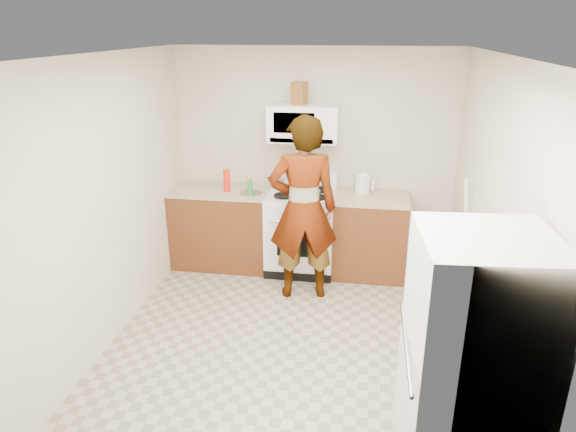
% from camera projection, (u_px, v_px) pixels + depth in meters
% --- Properties ---
extents(floor, '(3.60, 3.60, 0.00)m').
position_uv_depth(floor, '(290.00, 340.00, 4.69)').
color(floor, gray).
rests_on(floor, ground).
extents(back_wall, '(3.20, 0.02, 2.50)m').
position_uv_depth(back_wall, '(314.00, 159.00, 5.92)').
color(back_wall, beige).
rests_on(back_wall, floor).
extents(right_wall, '(0.02, 3.60, 2.50)m').
position_uv_depth(right_wall, '(490.00, 222.00, 4.03)').
color(right_wall, beige).
rests_on(right_wall, floor).
extents(cabinet_left, '(1.12, 0.62, 0.90)m').
position_uv_depth(cabinet_left, '(222.00, 228.00, 6.07)').
color(cabinet_left, '#612D17').
rests_on(cabinet_left, floor).
extents(counter_left, '(1.14, 0.64, 0.03)m').
position_uv_depth(counter_left, '(221.00, 190.00, 5.90)').
color(counter_left, tan).
rests_on(counter_left, cabinet_left).
extents(cabinet_right, '(0.80, 0.62, 0.90)m').
position_uv_depth(cabinet_right, '(369.00, 237.00, 5.82)').
color(cabinet_right, '#612D17').
rests_on(cabinet_right, floor).
extents(counter_right, '(0.82, 0.64, 0.03)m').
position_uv_depth(counter_right, '(371.00, 198.00, 5.66)').
color(counter_right, tan).
rests_on(counter_right, cabinet_right).
extents(gas_range, '(0.76, 0.65, 1.13)m').
position_uv_depth(gas_range, '(301.00, 230.00, 5.91)').
color(gas_range, white).
rests_on(gas_range, floor).
extents(microwave, '(0.76, 0.38, 0.40)m').
position_uv_depth(microwave, '(303.00, 123.00, 5.61)').
color(microwave, white).
rests_on(microwave, back_wall).
extents(person, '(0.78, 0.59, 1.92)m').
position_uv_depth(person, '(303.00, 209.00, 5.17)').
color(person, tan).
rests_on(person, floor).
extents(fridge, '(0.75, 0.75, 1.70)m').
position_uv_depth(fridge, '(471.00, 376.00, 2.89)').
color(fridge, '#BABBB6').
rests_on(fridge, floor).
extents(kettle, '(0.23, 0.23, 0.20)m').
position_uv_depth(kettle, '(363.00, 184.00, 5.74)').
color(kettle, silver).
rests_on(kettle, counter_right).
extents(jug, '(0.18, 0.18, 0.24)m').
position_uv_depth(jug, '(299.00, 93.00, 5.50)').
color(jug, brown).
rests_on(jug, microwave).
extents(saucepan, '(0.26, 0.26, 0.13)m').
position_uv_depth(saucepan, '(290.00, 182.00, 5.85)').
color(saucepan, silver).
rests_on(saucepan, gas_range).
extents(tray, '(0.25, 0.16, 0.05)m').
position_uv_depth(tray, '(308.00, 193.00, 5.69)').
color(tray, silver).
rests_on(tray, gas_range).
extents(bottle_spray, '(0.10, 0.10, 0.25)m').
position_uv_depth(bottle_spray, '(227.00, 181.00, 5.77)').
color(bottle_spray, red).
rests_on(bottle_spray, counter_left).
extents(bottle_hot_sauce, '(0.06, 0.06, 0.17)m').
position_uv_depth(bottle_hot_sauce, '(250.00, 186.00, 5.71)').
color(bottle_hot_sauce, '#CC6416').
rests_on(bottle_hot_sauce, counter_left).
extents(bottle_green_cap, '(0.07, 0.07, 0.17)m').
position_uv_depth(bottle_green_cap, '(250.00, 188.00, 5.63)').
color(bottle_green_cap, '#198A30').
rests_on(bottle_green_cap, counter_left).
extents(pot_lid, '(0.35, 0.35, 0.01)m').
position_uv_depth(pot_lid, '(251.00, 193.00, 5.75)').
color(pot_lid, silver).
rests_on(pot_lid, counter_left).
extents(broom, '(0.20, 0.25, 1.39)m').
position_uv_depth(broom, '(465.00, 244.00, 4.98)').
color(broom, white).
rests_on(broom, floor).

